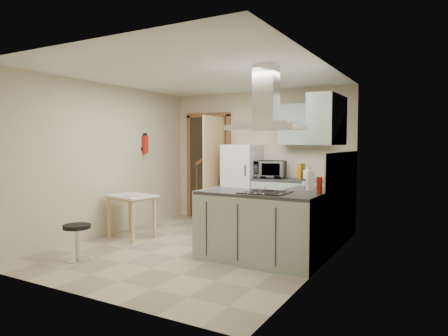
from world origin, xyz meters
The scene contains 28 objects.
floor centered at (0.00, 0.00, 0.00)m, with size 4.20×4.20×0.00m, color tan.
ceiling centered at (0.00, 0.00, 2.50)m, with size 4.20×4.20×0.00m, color silver.
back_wall centered at (0.00, 2.10, 1.25)m, with size 3.60×3.60×0.00m, color #C4B798.
left_wall centered at (-1.80, 0.00, 1.25)m, with size 4.20×4.20×0.00m, color #C4B798.
right_wall centered at (1.80, 0.00, 1.25)m, with size 4.20×4.20×0.00m, color #C4B798.
doorway centered at (-1.10, 2.07, 1.05)m, with size 1.10×0.12×2.10m, color brown.
fridge centered at (-0.20, 1.80, 0.75)m, with size 0.60×0.60×1.50m, color white.
counter_back centered at (0.66, 1.80, 0.45)m, with size 1.08×0.60×0.90m, color #9EB2A0.
counter_right centered at (1.50, 1.12, 0.45)m, with size 0.60×1.95×0.90m, color #9EB2A0.
splashback centered at (0.96, 2.09, 1.15)m, with size 1.68×0.02×0.50m, color beige.
wall_cabinet_back centered at (0.95, 1.93, 1.85)m, with size 0.85×0.35×0.70m, color #9EB2A0.
wall_cabinet_right centered at (1.62, 0.85, 1.85)m, with size 0.35×0.90×0.70m, color #9EB2A0.
peninsula centered at (1.02, -0.18, 0.45)m, with size 1.55×0.65×0.90m, color #9EB2A0.
hob centered at (1.12, -0.18, 0.91)m, with size 0.58×0.50×0.01m, color black.
extractor_hood centered at (1.12, -0.18, 1.72)m, with size 0.90×0.55×0.10m, color silver.
sink centered at (1.50, 0.95, 0.91)m, with size 0.45×0.40×0.01m, color silver.
fire_extinguisher centered at (-1.74, 0.90, 1.50)m, with size 0.10×0.10×0.32m, color #B2140F.
drop_leaf_table centered at (-1.31, 0.03, 0.35)m, with size 0.74×0.55×0.69m, color tan.
bentwood_chair centered at (-0.89, 1.71, 0.46)m, with size 0.41×0.41×0.93m, color #4A3118.
stool centered at (-1.06, -1.27, 0.24)m, with size 0.35×0.35×0.47m, color black.
microwave centered at (0.32, 1.87, 1.06)m, with size 0.56×0.38×0.31m, color black.
kettle centered at (1.03, 1.84, 1.00)m, with size 0.13×0.13×0.19m, color white.
cereal_box centered at (0.87, 1.99, 1.03)m, with size 0.07×0.18×0.27m, color #BE7716.
soap_bottle centered at (1.70, 1.17, 0.99)m, with size 0.08×0.08×0.18m, color silver.
paper_towel centered at (1.54, 0.35, 1.03)m, with size 0.11×0.11×0.27m, color silver.
cup centered at (1.44, 0.50, 0.95)m, with size 0.12×0.12×0.10m, color white.
red_bottle centered at (1.75, 0.05, 1.00)m, with size 0.07×0.07×0.21m, color #9F1A0D.
book centered at (-1.29, -0.06, 0.74)m, with size 0.15×0.21×0.09m, color #A9384C.
Camera 1 is at (3.12, -4.80, 1.52)m, focal length 32.00 mm.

